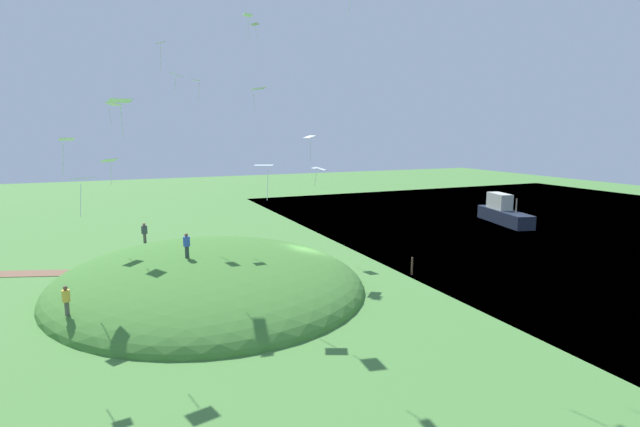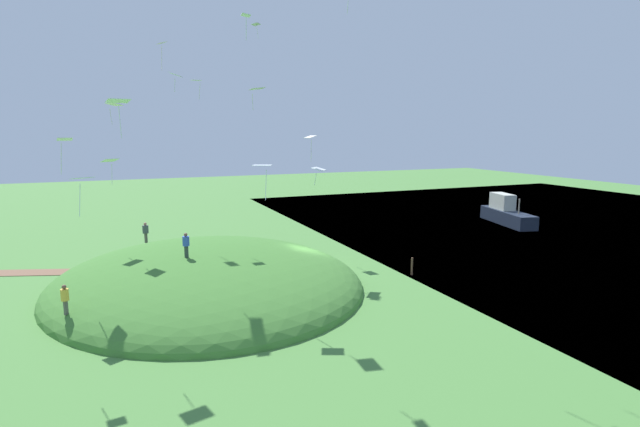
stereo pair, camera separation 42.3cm
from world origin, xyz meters
name	(u,v)px [view 2 (the right image)]	position (x,y,z in m)	size (l,w,h in m)	color
ground_plane	(309,270)	(0.00, 0.00, 0.00)	(160.00, 160.00, 0.00)	#487E39
lake_water	(634,234)	(-35.71, 0.00, -0.20)	(59.82, 80.00, 0.40)	slate
grass_hill	(208,284)	(7.59, 0.66, 0.00)	(20.34, 22.82, 4.68)	#3D742E
dirt_path	(14,273)	(20.21, -7.43, 0.02)	(15.80, 1.66, 0.04)	brown
boat_on_lake	(506,213)	(-27.21, -8.93, 1.14)	(4.08, 8.88, 3.24)	#1B2332
person_walking_path	(186,242)	(9.08, 1.87, 3.29)	(0.59, 0.59, 1.59)	#2E3C37
person_watching_kites	(146,230)	(10.99, -7.87, 2.38)	(0.61, 0.61, 1.68)	#4F4C45
person_with_child	(65,296)	(15.65, 5.92, 1.93)	(0.53, 0.53, 1.58)	#53534B
kite_0	(262,167)	(5.31, 6.45, 8.21)	(1.25, 1.09, 1.98)	white
kite_1	(246,17)	(6.07, 6.55, 16.06)	(0.52, 0.69, 1.31)	white
kite_2	(114,105)	(12.70, -4.25, 11.97)	(1.23, 1.37, 1.50)	white
kite_5	(310,138)	(-2.23, -5.41, 9.63)	(0.86, 1.13, 2.17)	white
kite_6	(82,180)	(14.57, 3.84, 7.60)	(1.28, 1.16, 2.10)	white
kite_7	(319,169)	(-0.43, 0.75, 7.52)	(1.39, 1.42, 1.28)	silver
kite_8	(196,82)	(6.93, -5.19, 13.83)	(0.79, 0.62, 1.42)	white
kite_9	(118,102)	(12.53, 6.53, 11.56)	(1.21, 0.98, 1.90)	white
kite_10	(175,75)	(9.12, 0.86, 13.57)	(0.99, 1.17, 1.18)	white
kite_11	(110,161)	(13.20, -4.03, 8.14)	(1.31, 1.22, 1.83)	white
kite_12	(64,143)	(14.96, 7.44, 9.66)	(0.70, 0.56, 1.68)	white
kite_13	(256,25)	(1.50, -7.99, 18.80)	(0.92, 0.96, 1.14)	white
kite_14	(162,45)	(9.04, -7.84, 16.71)	(0.79, 0.98, 2.16)	silver
kite_15	(257,89)	(5.06, 4.73, 12.57)	(0.91, 1.23, 1.27)	silver
mooring_post	(412,266)	(-6.28, 4.11, 0.64)	(0.14, 0.14, 1.28)	brown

